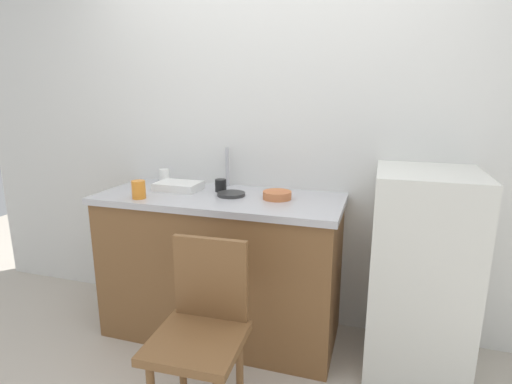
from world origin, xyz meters
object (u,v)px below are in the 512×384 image
object	(u,v)px
cup_black	(221,185)
chair	(202,329)
cup_orange	(139,190)
cup_white	(164,177)
hotplate	(231,194)
refrigerator	(420,273)
terracotta_bowl	(277,195)
dish_tray	(178,186)

from	to	relation	value
cup_black	chair	bearing A→B (deg)	-73.92
cup_orange	cup_black	bearing A→B (deg)	38.04
cup_white	hotplate	bearing A→B (deg)	-15.46
refrigerator	cup_black	world-z (taller)	refrigerator
chair	refrigerator	bearing A→B (deg)	35.30
cup_black	cup_white	distance (m)	0.45
terracotta_bowl	cup_orange	bearing A→B (deg)	-163.35
chair	hotplate	distance (m)	0.88
dish_tray	cup_black	bearing A→B (deg)	8.88
refrigerator	dish_tray	size ratio (longest dim) A/B	4.09
hotplate	cup_black	world-z (taller)	cup_black
chair	dish_tray	xyz separation A→B (m)	(-0.52, 0.79, 0.46)
dish_tray	cup_white	bearing A→B (deg)	146.70
refrigerator	cup_white	size ratio (longest dim) A/B	10.57
hotplate	cup_orange	size ratio (longest dim) A/B	1.59
dish_tray	chair	bearing A→B (deg)	-56.75
cup_orange	cup_white	distance (m)	0.38
chair	cup_orange	bearing A→B (deg)	138.04
dish_tray	hotplate	distance (m)	0.39
refrigerator	terracotta_bowl	xyz separation A→B (m)	(-0.82, 0.01, 0.38)
chair	terracotta_bowl	size ratio (longest dim) A/B	5.25
terracotta_bowl	chair	bearing A→B (deg)	-101.11
refrigerator	cup_black	bearing A→B (deg)	176.10
refrigerator	cup_orange	world-z (taller)	refrigerator
terracotta_bowl	cup_white	world-z (taller)	cup_white
refrigerator	dish_tray	world-z (taller)	refrigerator
dish_tray	cup_white	size ratio (longest dim) A/B	2.58
hotplate	dish_tray	bearing A→B (deg)	173.42
hotplate	cup_black	xyz separation A→B (m)	(-0.10, 0.09, 0.03)
hotplate	cup_orange	world-z (taller)	cup_orange
terracotta_bowl	refrigerator	bearing A→B (deg)	-0.54
chair	cup_black	world-z (taller)	cup_black
terracotta_bowl	cup_orange	world-z (taller)	cup_orange
chair	cup_white	world-z (taller)	cup_white
dish_tray	cup_orange	bearing A→B (deg)	-113.92
refrigerator	cup_white	world-z (taller)	refrigerator
refrigerator	dish_tray	distance (m)	1.54
hotplate	refrigerator	bearing A→B (deg)	0.26
refrigerator	hotplate	xyz separation A→B (m)	(-1.11, -0.01, 0.37)
cup_orange	chair	bearing A→B (deg)	-39.49
cup_white	terracotta_bowl	bearing A→B (deg)	-9.44
terracotta_bowl	cup_orange	size ratio (longest dim) A/B	1.58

